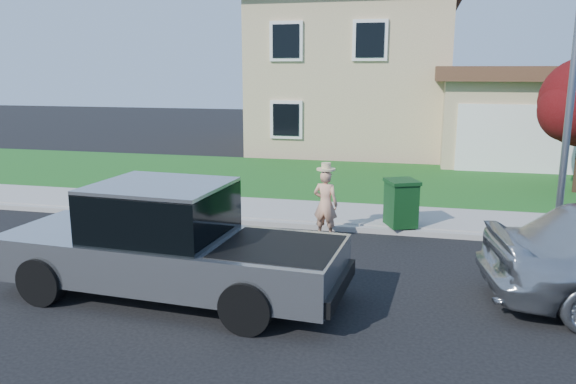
# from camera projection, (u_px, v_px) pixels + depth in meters

# --- Properties ---
(ground) EXTENTS (80.00, 80.00, 0.00)m
(ground) POSITION_uv_depth(u_px,v_px,m) (244.00, 269.00, 10.15)
(ground) COLOR black
(ground) RESTS_ON ground
(curb) EXTENTS (40.00, 0.20, 0.12)m
(curb) POSITION_uv_depth(u_px,v_px,m) (326.00, 227.00, 12.67)
(curb) COLOR gray
(curb) RESTS_ON ground
(sidewalk) EXTENTS (40.00, 2.00, 0.15)m
(sidewalk) POSITION_uv_depth(u_px,v_px,m) (333.00, 214.00, 13.71)
(sidewalk) COLOR gray
(sidewalk) RESTS_ON ground
(lawn) EXTENTS (40.00, 7.00, 0.10)m
(lawn) POSITION_uv_depth(u_px,v_px,m) (354.00, 181.00, 17.99)
(lawn) COLOR #17501B
(lawn) RESTS_ON ground
(house) EXTENTS (14.00, 11.30, 6.85)m
(house) POSITION_uv_depth(u_px,v_px,m) (384.00, 78.00, 24.75)
(house) COLOR tan
(house) RESTS_ON ground
(pickup_truck) EXTENTS (5.65, 2.31, 1.82)m
(pickup_truck) POSITION_uv_depth(u_px,v_px,m) (169.00, 245.00, 8.81)
(pickup_truck) COLOR black
(pickup_truck) RESTS_ON ground
(woman) EXTENTS (0.60, 0.45, 1.63)m
(woman) POSITION_uv_depth(u_px,v_px,m) (326.00, 203.00, 11.91)
(woman) COLOR #E1A17B
(woman) RESTS_ON ground
(trash_bin) EXTENTS (0.87, 0.92, 1.03)m
(trash_bin) POSITION_uv_depth(u_px,v_px,m) (401.00, 202.00, 12.36)
(trash_bin) COLOR #0E3614
(trash_bin) RESTS_ON sidewalk
(street_lamp) EXTENTS (0.48, 0.72, 5.64)m
(street_lamp) POSITION_uv_depth(u_px,v_px,m) (574.00, 88.00, 10.05)
(street_lamp) COLOR slate
(street_lamp) RESTS_ON ground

